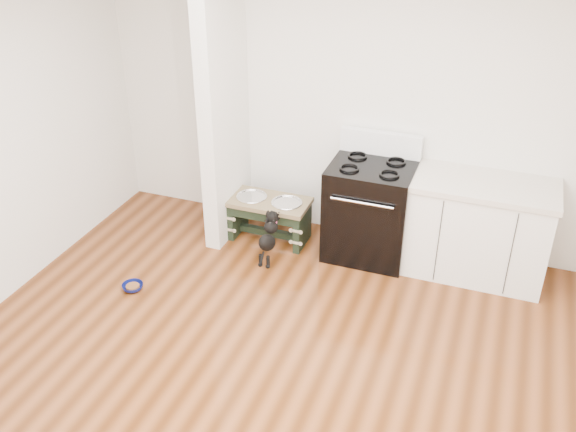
# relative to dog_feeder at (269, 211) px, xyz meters

# --- Properties ---
(ground) EXTENTS (5.00, 5.00, 0.00)m
(ground) POSITION_rel_dog_feeder_xyz_m (0.73, -2.07, -0.31)
(ground) COLOR #47220C
(ground) RESTS_ON ground
(room_shell) EXTENTS (5.00, 5.00, 5.00)m
(room_shell) POSITION_rel_dog_feeder_xyz_m (0.73, -2.07, 1.31)
(room_shell) COLOR silver
(room_shell) RESTS_ON ground
(partition_wall) EXTENTS (0.15, 0.80, 2.70)m
(partition_wall) POSITION_rel_dog_feeder_xyz_m (-0.45, 0.03, 1.04)
(partition_wall) COLOR silver
(partition_wall) RESTS_ON ground
(oven_range) EXTENTS (0.76, 0.69, 1.14)m
(oven_range) POSITION_rel_dog_feeder_xyz_m (0.98, 0.09, 0.17)
(oven_range) COLOR black
(oven_range) RESTS_ON ground
(cabinet_run) EXTENTS (1.24, 0.64, 0.91)m
(cabinet_run) POSITION_rel_dog_feeder_xyz_m (1.96, 0.11, 0.15)
(cabinet_run) COLOR white
(cabinet_run) RESTS_ON ground
(dog_feeder) EXTENTS (0.79, 0.42, 0.45)m
(dog_feeder) POSITION_rel_dog_feeder_xyz_m (0.00, 0.00, 0.00)
(dog_feeder) COLOR black
(dog_feeder) RESTS_ON ground
(puppy) EXTENTS (0.14, 0.40, 0.48)m
(puppy) POSITION_rel_dog_feeder_xyz_m (0.14, -0.36, -0.04)
(puppy) COLOR black
(puppy) RESTS_ON ground
(floor_bowl) EXTENTS (0.24, 0.24, 0.06)m
(floor_bowl) POSITION_rel_dog_feeder_xyz_m (-0.81, -1.22, -0.28)
(floor_bowl) COLOR #0B114E
(floor_bowl) RESTS_ON ground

